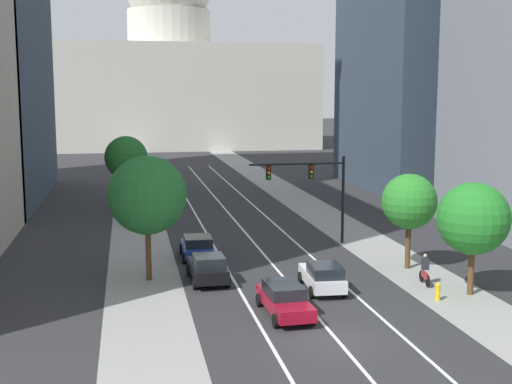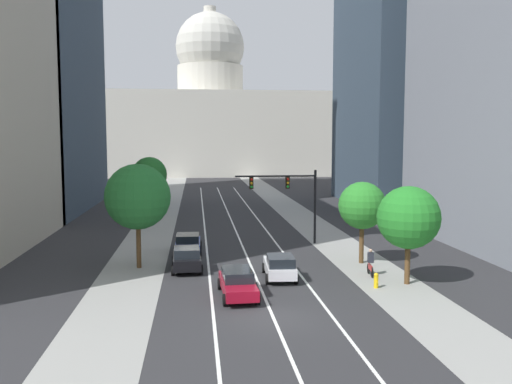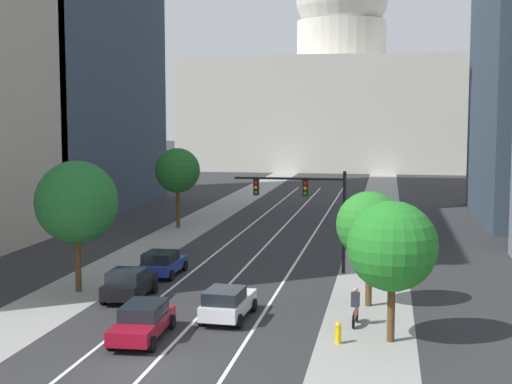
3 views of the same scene
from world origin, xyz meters
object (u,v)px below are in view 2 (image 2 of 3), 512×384
(cyclist, at_px, (370,263))
(street_tree_near_right, at_px, (362,206))
(car_crimson, at_px, (238,282))
(street_tree_mid_left, at_px, (138,197))
(car_blue, at_px, (188,243))
(traffic_signal_mast, at_px, (290,191))
(car_white, at_px, (280,266))
(capitol_building, at_px, (211,121))
(fire_hydrant, at_px, (376,280))
(street_tree_far_right, at_px, (409,218))
(car_black, at_px, (187,258))
(street_tree_near_left, at_px, (149,175))

(cyclist, xyz_separation_m, street_tree_near_right, (0.49, 3.50, 3.17))
(car_crimson, height_order, cyclist, cyclist)
(cyclist, bearing_deg, street_tree_mid_left, 81.31)
(car_blue, distance_m, traffic_signal_mast, 9.35)
(car_white, bearing_deg, capitol_building, 3.65)
(fire_hydrant, bearing_deg, cyclist, 78.50)
(traffic_signal_mast, relative_size, street_tree_far_right, 1.14)
(car_black, bearing_deg, street_tree_near_right, -87.90)
(car_white, xyz_separation_m, cyclist, (5.79, 0.11, 0.05))
(street_tree_mid_left, bearing_deg, street_tree_far_right, -19.98)
(capitol_building, xyz_separation_m, traffic_signal_mast, (3.93, -89.82, -8.43))
(car_blue, xyz_separation_m, street_tree_mid_left, (-3.19, -4.54, 4.02))
(car_crimson, distance_m, car_black, 6.88)
(car_blue, bearing_deg, car_black, -179.19)
(street_tree_far_right, height_order, street_tree_near_right, street_tree_far_right)
(street_tree_near_left, bearing_deg, car_blue, -76.69)
(cyclist, relative_size, street_tree_far_right, 0.29)
(capitol_building, distance_m, fire_hydrant, 104.49)
(street_tree_far_right, bearing_deg, fire_hydrant, -162.61)
(street_tree_far_right, bearing_deg, street_tree_near_left, 121.26)
(car_crimson, height_order, traffic_signal_mast, traffic_signal_mast)
(cyclist, height_order, street_tree_mid_left, street_tree_mid_left)
(car_white, height_order, street_tree_far_right, street_tree_far_right)
(street_tree_near_right, bearing_deg, street_tree_near_left, 125.37)
(car_blue, relative_size, car_white, 0.95)
(street_tree_mid_left, height_order, street_tree_near_right, street_tree_mid_left)
(car_blue, height_order, traffic_signal_mast, traffic_signal_mast)
(car_blue, xyz_separation_m, cyclist, (11.54, -8.33, 0.09))
(car_black, distance_m, street_tree_near_right, 12.47)
(street_tree_mid_left, bearing_deg, traffic_signal_mast, 32.00)
(car_black, height_order, traffic_signal_mast, traffic_signal_mast)
(fire_hydrant, distance_m, street_tree_near_left, 33.32)
(cyclist, bearing_deg, street_tree_far_right, -138.33)
(fire_hydrant, relative_size, street_tree_near_left, 0.14)
(fire_hydrant, height_order, street_tree_near_left, street_tree_near_left)
(capitol_building, height_order, street_tree_near_right, capitol_building)
(car_blue, bearing_deg, car_crimson, -165.64)
(car_black, xyz_separation_m, street_tree_near_left, (-4.31, 23.79, 3.96))
(street_tree_near_left, height_order, street_tree_far_right, street_tree_near_left)
(traffic_signal_mast, height_order, street_tree_mid_left, street_tree_mid_left)
(fire_hydrant, height_order, cyclist, cyclist)
(street_tree_mid_left, xyz_separation_m, street_tree_near_right, (15.21, -0.28, -0.77))
(car_white, height_order, cyclist, cyclist)
(car_black, bearing_deg, car_white, -117.82)
(street_tree_far_right, bearing_deg, cyclist, 125.95)
(street_tree_far_right, bearing_deg, traffic_signal_mast, 110.35)
(car_blue, xyz_separation_m, car_white, (5.74, -8.43, 0.03))
(car_crimson, bearing_deg, car_black, 22.17)
(capitol_building, xyz_separation_m, street_tree_mid_left, (-7.51, -96.96, -7.98))
(car_white, bearing_deg, car_black, 66.72)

